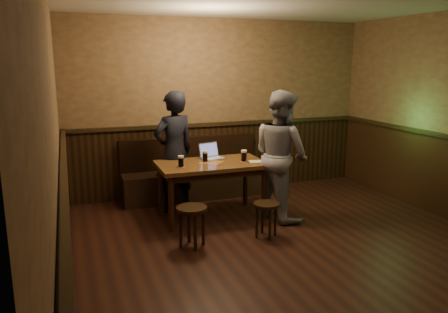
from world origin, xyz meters
TOP-DOWN VIEW (x-y plane):
  - room at (0.00, 0.22)m, footprint 5.04×6.04m
  - bench at (-0.58, 2.75)m, footprint 2.20×0.50m
  - pub_table at (-0.58, 1.77)m, footprint 1.46×0.84m
  - stool_left at (-1.11, 0.90)m, footprint 0.36×0.36m
  - stool_right at (-0.17, 0.86)m, footprint 0.34×0.34m
  - pint_left at (-1.03, 1.65)m, footprint 0.10×0.10m
  - pint_mid at (-0.64, 1.84)m, footprint 0.10×0.10m
  - pint_right at (-0.14, 1.67)m, footprint 0.10×0.10m
  - laptop at (-0.50, 2.01)m, footprint 0.37×0.33m
  - menu at (0.04, 1.62)m, footprint 0.25×0.19m
  - person_suit at (-0.98, 2.23)m, footprint 0.73×0.59m
  - person_grey at (0.32, 1.46)m, footprint 0.83×0.97m

SIDE VIEW (x-z plane):
  - bench at x=-0.58m, z-range -0.16..0.79m
  - stool_right at x=-0.17m, z-range 0.13..0.56m
  - stool_left at x=-1.11m, z-range 0.14..0.63m
  - pub_table at x=-0.58m, z-range 0.28..1.07m
  - menu at x=0.04m, z-range 0.78..0.78m
  - laptop at x=-0.50m, z-range 0.73..0.95m
  - pint_left at x=-1.03m, z-range 0.78..0.93m
  - pint_mid at x=-0.64m, z-range 0.78..0.93m
  - pint_right at x=-0.14m, z-range 0.78..0.94m
  - person_suit at x=-0.98m, z-range 0.00..1.74m
  - person_grey at x=0.32m, z-range 0.00..1.76m
  - room at x=0.00m, z-range -0.22..2.62m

